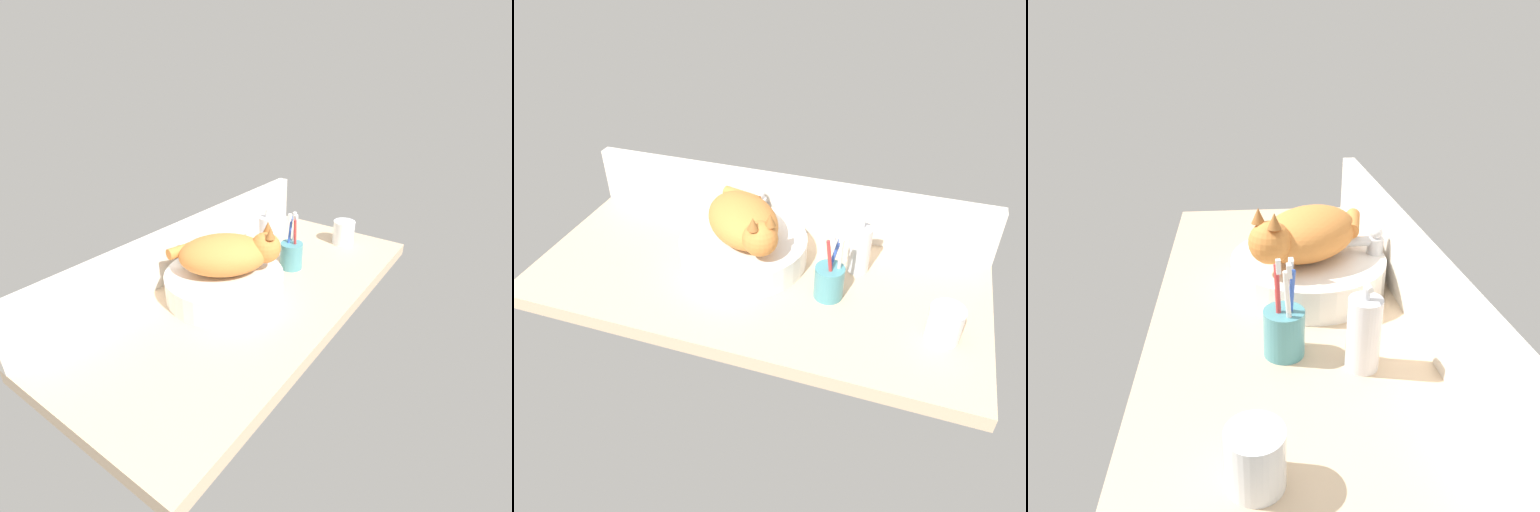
% 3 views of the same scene
% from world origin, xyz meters
% --- Properties ---
extents(ground_plane, '(1.18, 0.55, 0.04)m').
position_xyz_m(ground_plane, '(0.00, 0.00, -0.02)').
color(ground_plane, '#D1B28E').
extents(backsplash_panel, '(1.18, 0.04, 0.16)m').
position_xyz_m(backsplash_panel, '(0.00, 0.26, 0.08)').
color(backsplash_panel, silver).
rests_on(backsplash_panel, ground_plane).
extents(sink_basin, '(0.34, 0.34, 0.07)m').
position_xyz_m(sink_basin, '(-0.05, 0.06, 0.04)').
color(sink_basin, white).
rests_on(sink_basin, ground_plane).
extents(cat, '(0.29, 0.30, 0.14)m').
position_xyz_m(cat, '(-0.04, 0.05, 0.13)').
color(cat, orange).
rests_on(cat, sink_basin).
extents(faucet, '(0.04, 0.12, 0.14)m').
position_xyz_m(faucet, '(-0.06, 0.20, 0.07)').
color(faucet, silver).
rests_on(faucet, ground_plane).
extents(soap_dispenser, '(0.06, 0.06, 0.17)m').
position_xyz_m(soap_dispenser, '(0.25, 0.11, 0.07)').
color(soap_dispenser, silver).
rests_on(soap_dispenser, ground_plane).
extents(toothbrush_cup, '(0.07, 0.07, 0.19)m').
position_xyz_m(toothbrush_cup, '(0.20, -0.02, 0.05)').
color(toothbrush_cup, teal).
rests_on(toothbrush_cup, ground_plane).
extents(water_glass, '(0.08, 0.08, 0.09)m').
position_xyz_m(water_glass, '(0.48, -0.08, 0.04)').
color(water_glass, white).
rests_on(water_glass, ground_plane).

